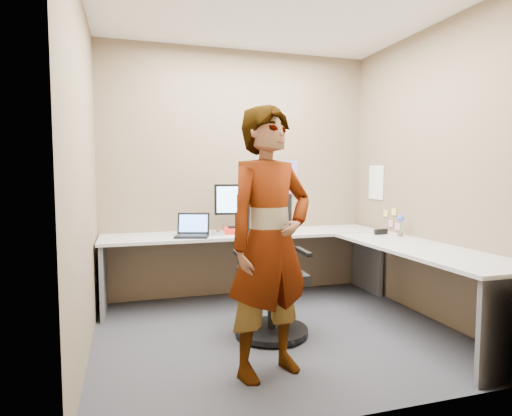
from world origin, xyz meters
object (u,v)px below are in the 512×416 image
object	(u,v)px
desk	(308,254)
office_chair	(269,278)
monitor	(237,202)
person	(270,242)

from	to	relation	value
desk	office_chair	size ratio (longest dim) A/B	2.59
desk	monitor	world-z (taller)	monitor
desk	office_chair	xyz separation A→B (m)	(-0.50, -0.35, -0.12)
desk	person	distance (m)	1.32
office_chair	person	bearing A→B (deg)	-104.83
person	office_chair	bearing A→B (deg)	52.92
office_chair	desk	bearing A→B (deg)	38.33
desk	monitor	distance (m)	0.93
desk	person	size ratio (longest dim) A/B	1.66
desk	monitor	xyz separation A→B (m)	(-0.54, 0.59, 0.47)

